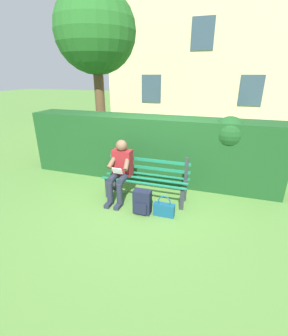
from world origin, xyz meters
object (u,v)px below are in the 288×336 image
tree (93,35)px  park_bench (147,178)px  handbag (164,209)px  person_seated (120,169)px  backpack (142,202)px

tree → park_bench: bearing=132.6°
tree → handbag: (-2.87, 3.12, -3.25)m
park_bench → tree: 4.57m
person_seated → handbag: bearing=159.2°
tree → handbag: 5.34m
backpack → handbag: 0.41m
park_bench → person_seated: 0.56m
park_bench → handbag: 0.80m
backpack → handbag: (-0.40, -0.04, -0.09)m
park_bench → tree: size_ratio=0.37×
park_bench → person_seated: size_ratio=1.41×
person_seated → backpack: bearing=145.1°
person_seated → handbag: person_seated is taller
handbag → park_bench: bearing=-47.6°
park_bench → tree: (2.37, -2.57, 2.94)m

